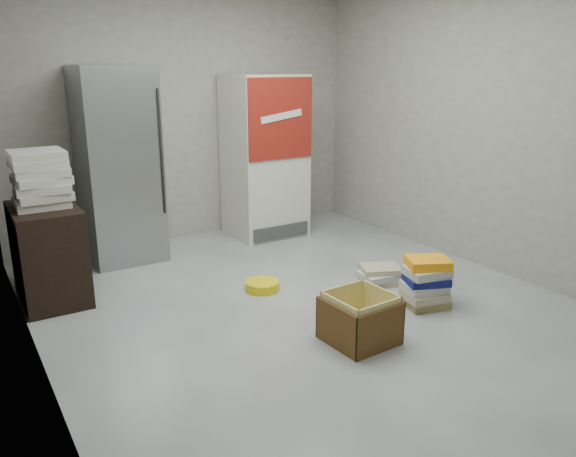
% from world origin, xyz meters
% --- Properties ---
extents(ground, '(5.00, 5.00, 0.00)m').
position_xyz_m(ground, '(0.00, 0.00, 0.00)').
color(ground, '#B2B3AE').
rests_on(ground, ground).
extents(room_shell, '(4.04, 5.04, 2.82)m').
position_xyz_m(room_shell, '(0.00, 0.00, 1.80)').
color(room_shell, '#A9A598').
rests_on(room_shell, ground).
extents(steel_fridge, '(0.70, 0.72, 1.90)m').
position_xyz_m(steel_fridge, '(-0.90, 2.13, 0.95)').
color(steel_fridge, '#A1A4A8').
rests_on(steel_fridge, ground).
extents(coke_cooler, '(0.80, 0.73, 1.80)m').
position_xyz_m(coke_cooler, '(0.75, 2.12, 0.90)').
color(coke_cooler, silver).
rests_on(coke_cooler, ground).
extents(wood_shelf, '(0.50, 0.80, 0.80)m').
position_xyz_m(wood_shelf, '(-1.73, 1.40, 0.40)').
color(wood_shelf, black).
rests_on(wood_shelf, ground).
extents(supply_box_stack, '(0.44, 0.44, 0.45)m').
position_xyz_m(supply_box_stack, '(-1.72, 1.40, 1.03)').
color(supply_box_stack, beige).
rests_on(supply_box_stack, wood_shelf).
extents(phonebook_stack_main, '(0.43, 0.39, 0.41)m').
position_xyz_m(phonebook_stack_main, '(0.82, -0.38, 0.20)').
color(phonebook_stack_main, olive).
rests_on(phonebook_stack_main, ground).
extents(phonebook_stack_side, '(0.42, 0.38, 0.15)m').
position_xyz_m(phonebook_stack_side, '(0.85, 0.20, 0.08)').
color(phonebook_stack_side, tan).
rests_on(phonebook_stack_side, ground).
extents(cardboard_box, '(0.47, 0.47, 0.36)m').
position_xyz_m(cardboard_box, '(-0.01, -0.56, 0.15)').
color(cardboard_box, gold).
rests_on(cardboard_box, ground).
extents(bucket_lid, '(0.37, 0.37, 0.08)m').
position_xyz_m(bucket_lid, '(-0.14, 0.63, 0.04)').
color(bucket_lid, yellow).
rests_on(bucket_lid, ground).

